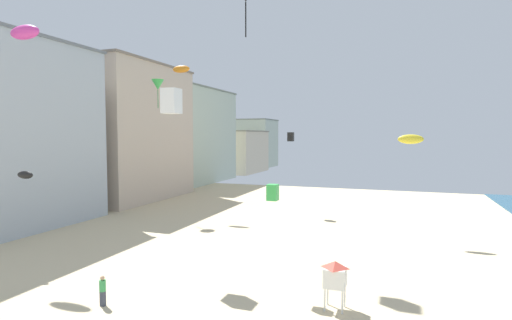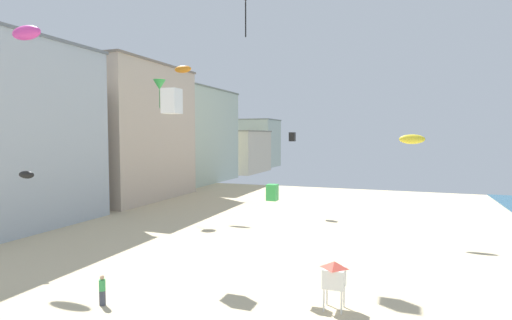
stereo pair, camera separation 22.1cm
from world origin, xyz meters
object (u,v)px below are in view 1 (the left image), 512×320
object	(u,v)px
kite_flyer	(103,289)
kite_black_box	(291,137)
kite_orange_parafoil	(181,69)
kite_magenta_parafoil	(25,32)
kite_green_box	(273,192)
lifeguard_stand	(335,275)
kite_yellow_parafoil	(411,139)
kite_green_delta	(158,85)
kite_white_box	(171,101)
kite_black_parafoil	(25,175)

from	to	relation	value
kite_flyer	kite_black_box	distance (m)	30.05
kite_orange_parafoil	kite_magenta_parafoil	distance (m)	20.55
kite_magenta_parafoil	kite_green_box	size ratio (longest dim) A/B	2.87
kite_green_box	lifeguard_stand	bearing A→B (deg)	-22.92
kite_black_box	kite_orange_parafoil	world-z (taller)	kite_orange_parafoil
kite_magenta_parafoil	lifeguard_stand	bearing A→B (deg)	-4.52
kite_green_box	kite_yellow_parafoil	world-z (taller)	kite_yellow_parafoil
kite_yellow_parafoil	kite_green_box	bearing A→B (deg)	-116.79
kite_green_delta	kite_yellow_parafoil	distance (m)	27.84
kite_green_delta	kite_white_box	distance (m)	19.72
kite_flyer	kite_orange_parafoil	bearing A→B (deg)	-164.39
kite_flyer	kite_white_box	xyz separation A→B (m)	(-0.09, 7.23, 10.51)
kite_magenta_parafoil	kite_flyer	bearing A→B (deg)	-26.19
kite_black_parafoil	kite_yellow_parafoil	distance (m)	30.65
lifeguard_stand	kite_black_parafoil	xyz separation A→B (m)	(-21.38, 0.03, 4.50)
kite_white_box	kite_yellow_parafoil	bearing A→B (deg)	41.15
kite_magenta_parafoil	kite_yellow_parafoil	distance (m)	32.01
kite_black_box	kite_orange_parafoil	distance (m)	15.48
kite_black_box	kite_white_box	size ratio (longest dim) A/B	0.62
kite_black_box	kite_magenta_parafoil	world-z (taller)	kite_magenta_parafoil
kite_flyer	lifeguard_stand	distance (m)	12.31
kite_yellow_parafoil	lifeguard_stand	bearing A→B (deg)	-102.82
kite_green_delta	kite_yellow_parafoil	bearing A→B (deg)	-4.26
kite_flyer	kite_magenta_parafoil	world-z (taller)	kite_magenta_parafoil
kite_black_parafoil	kite_orange_parafoil	bearing A→B (deg)	91.39
kite_magenta_parafoil	kite_yellow_parafoil	bearing A→B (deg)	29.68
lifeguard_stand	kite_black_box	distance (m)	27.59
kite_flyer	kite_yellow_parafoil	distance (m)	27.26
kite_black_box	kite_white_box	bearing A→B (deg)	-97.24
kite_black_box	kite_green_delta	xyz separation A→B (m)	(-14.14, -5.89, 5.95)
kite_black_box	kite_green_box	bearing A→B (deg)	-77.71
kite_flyer	lifeguard_stand	size ratio (longest dim) A/B	0.64
kite_black_parafoil	kite_magenta_parafoil	xyz separation A→B (m)	(-1.66, 1.79, 10.29)
kite_black_box	kite_orange_parafoil	xyz separation A→B (m)	(-12.89, -2.75, 8.12)
lifeguard_stand	kite_green_delta	world-z (taller)	kite_green_delta
kite_black_parafoil	kite_green_delta	size ratio (longest dim) A/B	0.43
kite_orange_parafoil	kite_green_box	xyz separation A→B (m)	(17.99, -20.67, -11.30)
lifeguard_stand	kite_green_box	size ratio (longest dim) A/B	2.68
kite_flyer	kite_black_parafoil	distance (m)	11.73
kite_flyer	kite_magenta_parafoil	bearing A→B (deg)	-121.98
lifeguard_stand	kite_black_parafoil	world-z (taller)	kite_black_parafoil
kite_flyer	kite_magenta_parafoil	size ratio (longest dim) A/B	0.60
lifeguard_stand	kite_white_box	distance (m)	15.58
kite_orange_parafoil	kite_black_parafoil	size ratio (longest dim) A/B	1.63
lifeguard_stand	kite_orange_parafoil	bearing A→B (deg)	156.76
kite_orange_parafoil	kite_green_box	distance (m)	29.65
kite_orange_parafoil	kite_yellow_parafoil	world-z (taller)	kite_orange_parafoil
kite_flyer	kite_green_delta	xyz separation A→B (m)	(-11.48, 22.96, 13.95)
kite_flyer	kite_green_delta	world-z (taller)	kite_green_delta
kite_black_parafoil	kite_green_box	distance (m)	17.54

